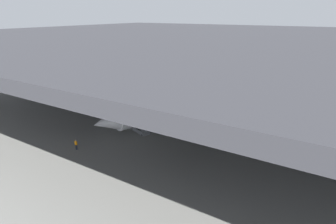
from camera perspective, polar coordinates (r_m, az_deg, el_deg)
ground_plane at (r=56.33m, az=3.53°, el=-1.04°), size 110.00×110.00×0.00m
hangar_structure at (r=65.45m, az=9.76°, el=14.63°), size 121.00×99.00×15.13m
airplane_main at (r=53.93m, az=4.08°, el=1.95°), size 36.41×36.64×11.79m
boarding_stairs at (r=49.40m, az=-5.61°, el=-3.18°), size 4.49×2.77×4.73m
crew_worker_near_nose at (r=45.02m, az=-18.00°, el=-6.16°), size 0.55×0.23×1.64m
crew_worker_by_stairs at (r=49.53m, az=-2.07°, el=-2.69°), size 0.24×0.55×1.76m
airplane_distant at (r=93.10m, az=-2.21°, el=9.18°), size 28.28×28.54×9.86m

